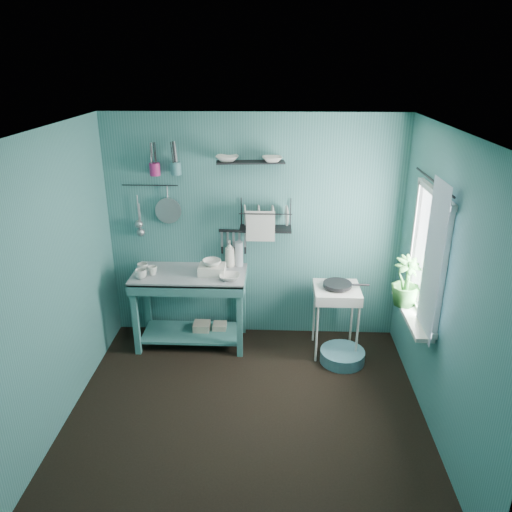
{
  "coord_description": "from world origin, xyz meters",
  "views": [
    {
      "loc": [
        0.24,
        -3.67,
        3.0
      ],
      "look_at": [
        0.05,
        0.85,
        1.2
      ],
      "focal_mm": 35.0,
      "sensor_mm": 36.0,
      "label": 1
    }
  ],
  "objects_px": {
    "frying_pan": "(337,284)",
    "storage_tin_large": "(202,331)",
    "utensil_cup_magenta": "(155,169)",
    "soap_bottle": "(230,254)",
    "mug_right": "(143,268)",
    "dish_rack": "(266,215)",
    "potted_plant": "(406,282)",
    "hotplate_stand": "(335,320)",
    "mug_mid": "(153,270)",
    "storage_tin_small": "(220,331)",
    "floor_basin": "(342,356)",
    "wash_tub": "(212,270)",
    "colander": "(168,211)",
    "utensil_cup_teal": "(176,168)",
    "water_bottle": "(239,254)",
    "work_counter": "(191,308)",
    "mug_left": "(141,274)"
  },
  "relations": [
    {
      "from": "potted_plant",
      "to": "soap_bottle",
      "type": "bearing_deg",
      "value": 155.05
    },
    {
      "from": "hotplate_stand",
      "to": "mug_mid",
      "type": "bearing_deg",
      "value": 178.81
    },
    {
      "from": "wash_tub",
      "to": "soap_bottle",
      "type": "height_order",
      "value": "soap_bottle"
    },
    {
      "from": "frying_pan",
      "to": "storage_tin_small",
      "type": "height_order",
      "value": "frying_pan"
    },
    {
      "from": "mug_right",
      "to": "colander",
      "type": "relative_size",
      "value": 0.44
    },
    {
      "from": "work_counter",
      "to": "potted_plant",
      "type": "bearing_deg",
      "value": -10.92
    },
    {
      "from": "mug_right",
      "to": "storage_tin_large",
      "type": "relative_size",
      "value": 0.56
    },
    {
      "from": "colander",
      "to": "mug_left",
      "type": "bearing_deg",
      "value": -120.07
    },
    {
      "from": "water_bottle",
      "to": "dish_rack",
      "type": "relative_size",
      "value": 0.51
    },
    {
      "from": "dish_rack",
      "to": "utensil_cup_magenta",
      "type": "distance_m",
      "value": 1.25
    },
    {
      "from": "wash_tub",
      "to": "water_bottle",
      "type": "height_order",
      "value": "water_bottle"
    },
    {
      "from": "soap_bottle",
      "to": "colander",
      "type": "relative_size",
      "value": 1.07
    },
    {
      "from": "utensil_cup_magenta",
      "to": "work_counter",
      "type": "bearing_deg",
      "value": -33.03
    },
    {
      "from": "utensil_cup_teal",
      "to": "mug_right",
      "type": "bearing_deg",
      "value": -149.23
    },
    {
      "from": "mug_left",
      "to": "utensil_cup_teal",
      "type": "height_order",
      "value": "utensil_cup_teal"
    },
    {
      "from": "soap_bottle",
      "to": "utensil_cup_magenta",
      "type": "height_order",
      "value": "utensil_cup_magenta"
    },
    {
      "from": "frying_pan",
      "to": "storage_tin_small",
      "type": "bearing_deg",
      "value": 171.37
    },
    {
      "from": "wash_tub",
      "to": "frying_pan",
      "type": "distance_m",
      "value": 1.33
    },
    {
      "from": "soap_bottle",
      "to": "storage_tin_small",
      "type": "xyz_separation_m",
      "value": [
        -0.12,
        -0.12,
        -0.91
      ]
    },
    {
      "from": "mug_right",
      "to": "floor_basin",
      "type": "distance_m",
      "value": 2.33
    },
    {
      "from": "mug_left",
      "to": "water_bottle",
      "type": "height_order",
      "value": "water_bottle"
    },
    {
      "from": "frying_pan",
      "to": "dish_rack",
      "type": "height_order",
      "value": "dish_rack"
    },
    {
      "from": "mug_left",
      "to": "mug_right",
      "type": "relative_size",
      "value": 1.0
    },
    {
      "from": "colander",
      "to": "hotplate_stand",
      "type": "bearing_deg",
      "value": -11.45
    },
    {
      "from": "hotplate_stand",
      "to": "utensil_cup_magenta",
      "type": "xyz_separation_m",
      "value": [
        -1.92,
        0.34,
        1.54
      ]
    },
    {
      "from": "dish_rack",
      "to": "floor_basin",
      "type": "bearing_deg",
      "value": -31.88
    },
    {
      "from": "potted_plant",
      "to": "storage_tin_large",
      "type": "relative_size",
      "value": 2.17
    },
    {
      "from": "utensil_cup_magenta",
      "to": "floor_basin",
      "type": "xyz_separation_m",
      "value": [
        1.99,
        -0.54,
        -1.86
      ]
    },
    {
      "from": "wash_tub",
      "to": "storage_tin_small",
      "type": "xyz_separation_m",
      "value": [
        0.05,
        0.1,
        -0.81
      ]
    },
    {
      "from": "storage_tin_large",
      "to": "utensil_cup_teal",
      "type": "bearing_deg",
      "value": 142.09
    },
    {
      "from": "frying_pan",
      "to": "storage_tin_large",
      "type": "distance_m",
      "value": 1.64
    },
    {
      "from": "water_bottle",
      "to": "storage_tin_small",
      "type": "relative_size",
      "value": 1.4
    },
    {
      "from": "dish_rack",
      "to": "colander",
      "type": "xyz_separation_m",
      "value": [
        -1.05,
        0.08,
        0.01
      ]
    },
    {
      "from": "floor_basin",
      "to": "work_counter",
      "type": "bearing_deg",
      "value": 168.99
    },
    {
      "from": "mug_right",
      "to": "frying_pan",
      "type": "distance_m",
      "value": 2.08
    },
    {
      "from": "storage_tin_large",
      "to": "water_bottle",
      "type": "bearing_deg",
      "value": 22.04
    },
    {
      "from": "frying_pan",
      "to": "potted_plant",
      "type": "relative_size",
      "value": 0.63
    },
    {
      "from": "wash_tub",
      "to": "storage_tin_large",
      "type": "distance_m",
      "value": 0.81
    },
    {
      "from": "storage_tin_large",
      "to": "wash_tub",
      "type": "bearing_deg",
      "value": -25.02
    },
    {
      "from": "mug_right",
      "to": "utensil_cup_teal",
      "type": "height_order",
      "value": "utensil_cup_teal"
    },
    {
      "from": "dish_rack",
      "to": "storage_tin_small",
      "type": "height_order",
      "value": "dish_rack"
    },
    {
      "from": "utensil_cup_magenta",
      "to": "soap_bottle",
      "type": "bearing_deg",
      "value": -1.81
    },
    {
      "from": "mug_right",
      "to": "utensil_cup_magenta",
      "type": "distance_m",
      "value": 1.06
    },
    {
      "from": "mug_mid",
      "to": "wash_tub",
      "type": "bearing_deg",
      "value": 3.63
    },
    {
      "from": "colander",
      "to": "floor_basin",
      "type": "distance_m",
      "value": 2.42
    },
    {
      "from": "hotplate_stand",
      "to": "frying_pan",
      "type": "xyz_separation_m",
      "value": [
        0.0,
        0.0,
        0.42
      ]
    },
    {
      "from": "work_counter",
      "to": "dish_rack",
      "type": "height_order",
      "value": "dish_rack"
    },
    {
      "from": "frying_pan",
      "to": "dish_rack",
      "type": "xyz_separation_m",
      "value": [
        -0.76,
        0.29,
        0.65
      ]
    },
    {
      "from": "soap_bottle",
      "to": "utensil_cup_teal",
      "type": "height_order",
      "value": "utensil_cup_teal"
    },
    {
      "from": "colander",
      "to": "potted_plant",
      "type": "xyz_separation_m",
      "value": [
        2.38,
        -0.85,
        -0.4
      ]
    }
  ]
}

